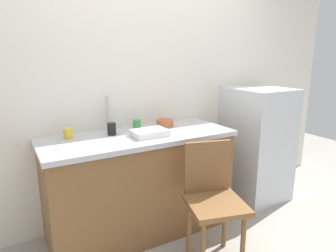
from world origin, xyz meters
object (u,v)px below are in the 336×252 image
Objects in this scene: cup_green at (137,124)px; chair at (213,197)px; refrigerator at (256,144)px; cup_yellow at (68,133)px; cup_black at (112,129)px; terracotta_bowl at (165,123)px; dish_tray at (150,133)px.

chair is at bearing -72.07° from cup_green.
cup_green is at bearing 171.85° from refrigerator.
cup_yellow is 0.81× the size of cup_black.
cup_black is (-1.55, 0.10, 0.34)m from refrigerator.
cup_yellow reaches higher than chair.
cup_green is (-0.25, 0.78, 0.42)m from chair.
terracotta_bowl is at bearing 105.05° from chair.
cup_yellow is (-0.85, 0.03, 0.01)m from terracotta_bowl.
dish_tray is at bearing 132.09° from chair.
cup_green is at bearing 18.55° from cup_black.
refrigerator is 11.94× the size of cup_black.
chair is at bearing -42.02° from cup_yellow.
cup_black is 1.24× the size of cup_green.
refrigerator is 1.35m from cup_green.
cup_black is (-0.51, 0.69, 0.43)m from chair.
cup_green reaches higher than terracotta_bowl.
chair is 1.21m from cup_yellow.
refrigerator is at bearing -7.55° from terracotta_bowl.
cup_black reaches higher than chair.
refrigerator is at bearing 45.12° from chair.
cup_yellow is at bearing 177.98° from terracotta_bowl.
cup_green is (-1.29, 0.19, 0.33)m from refrigerator.
cup_green is at bearing 123.30° from chair.
cup_black reaches higher than terracotta_bowl.
terracotta_bowl is at bearing 172.45° from refrigerator.
cup_yellow is (-0.59, 0.25, 0.02)m from dish_tray.
cup_yellow is at bearing 157.03° from dish_tray.
terracotta_bowl reaches higher than dish_tray.
refrigerator is 1.20m from chair.
chair is 0.84m from terracotta_bowl.
terracotta_bowl reaches higher than chair.
terracotta_bowl is 0.85m from cup_yellow.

